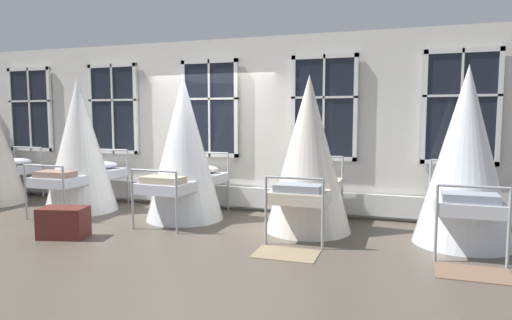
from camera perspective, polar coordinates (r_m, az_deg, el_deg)
ground at (r=7.74m, az=-9.23°, el=-7.45°), size 23.09×23.09×0.00m
back_wall_with_windows at (r=8.64m, az=-5.49°, el=4.42°), size 12.54×0.10×3.13m
window_bank at (r=8.56m, az=-5.80°, el=0.94°), size 9.68×0.10×2.69m
cot_second at (r=8.87m, az=-21.17°, el=1.57°), size 1.29×1.87×2.42m
cot_third at (r=7.68m, az=-8.97°, el=1.23°), size 1.29×1.87×2.40m
cot_fourth at (r=6.86m, az=6.60°, el=0.50°), size 1.29×1.86×2.34m
cot_fifth at (r=6.70m, az=24.70°, el=0.19°), size 1.29×1.86×2.41m
rug_fourth at (r=5.86m, az=3.79°, el=-11.63°), size 0.82×0.58×0.01m
rug_fifth at (r=5.70m, az=25.49°, el=-12.67°), size 0.81×0.57×0.01m
travel_trunk at (r=7.10m, az=-22.91°, el=-7.21°), size 0.72×0.55×0.44m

